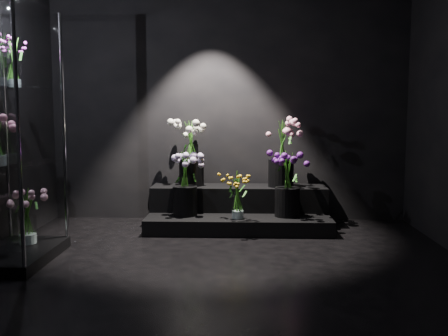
{
  "coord_description": "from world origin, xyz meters",
  "views": [
    {
      "loc": [
        0.16,
        -3.66,
        1.23
      ],
      "look_at": [
        -0.02,
        1.2,
        0.68
      ],
      "focal_mm": 40.0,
      "sensor_mm": 36.0,
      "label": 1
    }
  ],
  "objects": [
    {
      "name": "wall_front",
      "position": [
        0.0,
        -2.0,
        1.4
      ],
      "size": [
        4.0,
        0.0,
        4.0
      ],
      "primitive_type": "plane",
      "rotation": [
        -1.57,
        0.0,
        0.0
      ],
      "color": "black",
      "rests_on": "floor"
    },
    {
      "name": "display_case",
      "position": [
        -1.7,
        0.29,
        1.04
      ],
      "size": [
        0.57,
        0.95,
        2.08
      ],
      "color": "black",
      "rests_on": "floor"
    },
    {
      "name": "bouquet_orange_bells",
      "position": [
        0.12,
        1.28,
        0.4
      ],
      "size": [
        0.28,
        0.28,
        0.47
      ],
      "rotation": [
        0.0,
        0.0,
        -0.11
      ],
      "color": "white",
      "rests_on": "display_riser"
    },
    {
      "name": "bouquet_cream_roses",
      "position": [
        -0.4,
        1.77,
        0.82
      ],
      "size": [
        0.4,
        0.4,
        0.71
      ],
      "rotation": [
        0.0,
        0.0,
        -0.05
      ],
      "color": "black",
      "rests_on": "display_riser"
    },
    {
      "name": "wall_back",
      "position": [
        0.0,
        2.0,
        1.4
      ],
      "size": [
        4.0,
        0.0,
        4.0
      ],
      "primitive_type": "plane",
      "rotation": [
        1.57,
        0.0,
        0.0
      ],
      "color": "black",
      "rests_on": "floor"
    },
    {
      "name": "bouquet_case_base_pink",
      "position": [
        -1.69,
        0.48,
        0.35
      ],
      "size": [
        0.37,
        0.37,
        0.48
      ],
      "rotation": [
        0.0,
        0.0,
        0.23
      ],
      "color": "white",
      "rests_on": "display_case"
    },
    {
      "name": "bouquet_lilac",
      "position": [
        -0.43,
        1.41,
        0.54
      ],
      "size": [
        0.43,
        0.43,
        0.65
      ],
      "rotation": [
        0.0,
        0.0,
        0.08
      ],
      "color": "black",
      "rests_on": "display_riser"
    },
    {
      "name": "bouquet_purple",
      "position": [
        0.62,
        1.41,
        0.52
      ],
      "size": [
        0.44,
        0.44,
        0.67
      ],
      "rotation": [
        0.0,
        0.0,
        0.43
      ],
      "color": "black",
      "rests_on": "display_riser"
    },
    {
      "name": "floor",
      "position": [
        0.0,
        0.0,
        0.0
      ],
      "size": [
        4.0,
        4.0,
        0.0
      ],
      "primitive_type": "plane",
      "color": "black",
      "rests_on": "ground"
    },
    {
      "name": "bouquet_case_magenta",
      "position": [
        -1.72,
        0.43,
        1.63
      ],
      "size": [
        0.23,
        0.23,
        0.4
      ],
      "rotation": [
        0.0,
        0.0,
        -0.07
      ],
      "color": "white",
      "rests_on": "display_case"
    },
    {
      "name": "display_riser",
      "position": [
        0.12,
        1.62,
        0.17
      ],
      "size": [
        1.9,
        0.84,
        0.42
      ],
      "color": "black",
      "rests_on": "floor"
    },
    {
      "name": "bouquet_pink_roses",
      "position": [
        0.58,
        1.71,
        0.81
      ],
      "size": [
        0.42,
        0.42,
        0.7
      ],
      "rotation": [
        0.0,
        0.0,
        -0.17
      ],
      "color": "black",
      "rests_on": "display_riser"
    }
  ]
}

